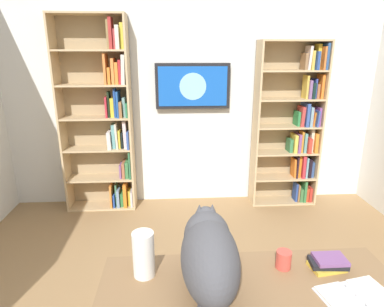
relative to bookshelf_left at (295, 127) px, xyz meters
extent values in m
cube|color=silver|center=(1.22, -0.17, 0.39)|extent=(4.52, 0.06, 2.70)
cube|color=tan|center=(-0.28, 0.02, 0.01)|extent=(0.02, 0.28, 1.96)
cube|color=tan|center=(0.48, 0.02, 0.01)|extent=(0.02, 0.28, 1.96)
cube|color=tan|center=(0.10, -0.12, 0.01)|extent=(0.79, 0.01, 1.96)
cube|color=tan|center=(0.10, 0.02, -0.95)|extent=(0.74, 0.27, 0.02)
cube|color=tan|center=(0.10, 0.02, -0.63)|extent=(0.74, 0.27, 0.02)
cube|color=tan|center=(0.10, 0.02, -0.31)|extent=(0.74, 0.27, 0.02)
cube|color=tan|center=(0.10, 0.02, 0.01)|extent=(0.74, 0.27, 0.02)
cube|color=tan|center=(0.10, 0.02, 0.34)|extent=(0.74, 0.27, 0.02)
cube|color=tan|center=(0.10, 0.02, 0.66)|extent=(0.74, 0.27, 0.02)
cube|color=tan|center=(0.10, 0.02, 0.98)|extent=(0.74, 0.27, 0.02)
cube|color=#BA3127|center=(-0.25, 0.02, -0.85)|extent=(0.03, 0.20, 0.18)
cube|color=#BC3D22|center=(-0.21, 0.01, -0.86)|extent=(0.03, 0.20, 0.18)
cube|color=#357540|center=(-0.17, 0.03, -0.81)|extent=(0.03, 0.19, 0.28)
cube|color=#3F7140|center=(-0.13, 0.03, -0.86)|extent=(0.04, 0.18, 0.17)
cube|color=olive|center=(-0.10, 0.02, -0.83)|extent=(0.02, 0.19, 0.22)
cube|color=#2A4695|center=(-0.07, 0.03, -0.83)|extent=(0.02, 0.13, 0.23)
cube|color=#355088|center=(-0.25, 0.03, -0.53)|extent=(0.03, 0.14, 0.19)
cube|color=black|center=(-0.20, 0.01, -0.50)|extent=(0.04, 0.20, 0.24)
cube|color=#6C9BAE|center=(-0.16, 0.04, -0.49)|extent=(0.02, 0.17, 0.26)
cube|color=#C02E3A|center=(-0.12, 0.01, -0.48)|extent=(0.04, 0.23, 0.29)
cube|color=orange|center=(-0.08, 0.01, -0.48)|extent=(0.04, 0.16, 0.28)
cube|color=black|center=(-0.05, 0.03, -0.49)|extent=(0.02, 0.18, 0.27)
cube|color=orange|center=(-0.02, 0.03, -0.50)|extent=(0.03, 0.14, 0.24)
cube|color=orange|center=(-0.24, 0.04, -0.18)|extent=(0.05, 0.18, 0.24)
cube|color=beige|center=(-0.20, 0.02, -0.16)|extent=(0.03, 0.12, 0.28)
cube|color=red|center=(-0.16, 0.04, -0.21)|extent=(0.04, 0.23, 0.18)
cube|color=#5E9F9E|center=(-0.12, 0.03, -0.18)|extent=(0.03, 0.17, 0.24)
cube|color=orange|center=(-0.08, 0.03, -0.17)|extent=(0.02, 0.12, 0.26)
cube|color=#7D4B87|center=(-0.04, 0.02, -0.19)|extent=(0.03, 0.21, 0.22)
cube|color=gold|center=(0.00, 0.02, -0.19)|extent=(0.04, 0.18, 0.22)
cube|color=#357449|center=(0.05, 0.01, -0.22)|extent=(0.04, 0.15, 0.16)
cube|color=#80478E|center=(-0.25, 0.04, 0.13)|extent=(0.03, 0.17, 0.22)
cube|color=#355097|center=(-0.22, 0.04, 0.12)|extent=(0.03, 0.23, 0.19)
cube|color=orange|center=(-0.20, 0.02, 0.10)|extent=(0.03, 0.15, 0.16)
cube|color=#B53B25|center=(-0.17, 0.03, 0.13)|extent=(0.03, 0.13, 0.20)
cube|color=#7193A6|center=(-0.14, 0.03, 0.14)|extent=(0.03, 0.24, 0.23)
cube|color=#34529A|center=(-0.10, 0.03, 0.16)|extent=(0.03, 0.24, 0.27)
cube|color=#B63C39|center=(-0.05, 0.03, 0.14)|extent=(0.05, 0.18, 0.23)
cube|color=#2C8447|center=(-0.01, 0.01, 0.11)|extent=(0.03, 0.16, 0.17)
cube|color=orange|center=(-0.25, 0.02, 0.48)|extent=(0.03, 0.17, 0.27)
cube|color=#A0603A|center=(-0.21, 0.02, 0.43)|extent=(0.03, 0.14, 0.16)
cube|color=#334392|center=(-0.18, 0.01, 0.46)|extent=(0.02, 0.15, 0.22)
cube|color=black|center=(-0.15, 0.01, 0.44)|extent=(0.04, 0.21, 0.18)
cube|color=slate|center=(-0.10, 0.03, 0.45)|extent=(0.03, 0.18, 0.21)
cube|color=gold|center=(-0.07, 0.03, 0.48)|extent=(0.02, 0.15, 0.26)
cube|color=#2E5188|center=(-0.25, 0.03, 0.81)|extent=(0.03, 0.22, 0.29)
cube|color=orange|center=(-0.22, 0.04, 0.79)|extent=(0.02, 0.22, 0.25)
cube|color=gold|center=(-0.18, 0.01, 0.81)|extent=(0.04, 0.12, 0.28)
cube|color=#2A4990|center=(-0.14, 0.03, 0.77)|extent=(0.03, 0.24, 0.20)
cube|color=gold|center=(-0.11, 0.03, 0.77)|extent=(0.03, 0.17, 0.21)
cube|color=silver|center=(-0.07, 0.01, 0.80)|extent=(0.04, 0.17, 0.26)
cube|color=#8C6847|center=(-0.03, 0.01, 0.76)|extent=(0.03, 0.16, 0.18)
cube|color=tan|center=(1.94, 0.02, 0.14)|extent=(0.02, 0.28, 2.22)
cube|color=tan|center=(2.72, 0.02, 0.14)|extent=(0.02, 0.28, 2.22)
cube|color=tan|center=(2.33, -0.12, 0.14)|extent=(0.80, 0.01, 2.22)
cube|color=tan|center=(2.33, 0.02, -0.95)|extent=(0.76, 0.27, 0.02)
cube|color=tan|center=(2.33, 0.02, -0.59)|extent=(0.76, 0.27, 0.02)
cube|color=tan|center=(2.33, 0.02, -0.22)|extent=(0.76, 0.27, 0.02)
cube|color=tan|center=(2.33, 0.02, 0.14)|extent=(0.76, 0.27, 0.02)
cube|color=tan|center=(2.33, 0.02, 0.51)|extent=(0.76, 0.27, 0.02)
cube|color=tan|center=(2.33, 0.02, 0.88)|extent=(0.76, 0.27, 0.02)
cube|color=tan|center=(2.33, 0.02, 1.24)|extent=(0.76, 0.27, 0.02)
cube|color=silver|center=(1.98, 0.02, -0.85)|extent=(0.03, 0.20, 0.19)
cube|color=yellow|center=(2.01, 0.02, -0.85)|extent=(0.03, 0.13, 0.19)
cube|color=orange|center=(2.05, 0.02, -0.80)|extent=(0.04, 0.24, 0.29)
cube|color=#367B40|center=(2.10, 0.03, -0.86)|extent=(0.04, 0.16, 0.17)
cube|color=#728EAD|center=(2.14, 0.02, -0.83)|extent=(0.03, 0.23, 0.22)
cube|color=#447952|center=(2.16, 0.02, -0.81)|extent=(0.02, 0.14, 0.27)
cube|color=#26499E|center=(2.19, 0.03, -0.86)|extent=(0.02, 0.19, 0.16)
cube|color=orange|center=(2.22, 0.03, -0.80)|extent=(0.02, 0.21, 0.28)
cube|color=#337048|center=(1.97, 0.02, -0.41)|extent=(0.02, 0.23, 0.33)
cube|color=#417F4A|center=(2.01, 0.02, -0.48)|extent=(0.04, 0.17, 0.20)
cube|color=#A06042|center=(2.05, 0.02, -0.48)|extent=(0.03, 0.20, 0.19)
cube|color=#86548F|center=(2.09, 0.02, -0.50)|extent=(0.02, 0.17, 0.16)
cube|color=#39559E|center=(1.98, 0.03, -0.11)|extent=(0.03, 0.23, 0.20)
cube|color=silver|center=(2.01, 0.04, -0.05)|extent=(0.04, 0.12, 0.33)
cube|color=black|center=(2.05, 0.02, -0.12)|extent=(0.02, 0.13, 0.18)
cube|color=yellow|center=(2.08, 0.02, -0.11)|extent=(0.03, 0.12, 0.21)
cube|color=beige|center=(2.11, 0.03, -0.07)|extent=(0.03, 0.17, 0.29)
cube|color=#62A1A3|center=(2.14, 0.01, -0.07)|extent=(0.04, 0.15, 0.28)
cube|color=silver|center=(2.19, 0.03, -0.11)|extent=(0.05, 0.20, 0.20)
cube|color=#2C774B|center=(1.97, 0.01, 0.23)|extent=(0.02, 0.21, 0.16)
cube|color=#719E9B|center=(2.00, 0.02, 0.26)|extent=(0.04, 0.12, 0.22)
cube|color=#90623A|center=(2.04, 0.02, 0.24)|extent=(0.03, 0.21, 0.18)
cube|color=#21509A|center=(2.07, 0.02, 0.30)|extent=(0.02, 0.23, 0.29)
cube|color=#234999|center=(2.10, 0.02, 0.31)|extent=(0.02, 0.15, 0.32)
cube|color=yellow|center=(2.14, 0.01, 0.26)|extent=(0.04, 0.14, 0.21)
cube|color=black|center=(2.17, 0.02, 0.30)|extent=(0.02, 0.12, 0.28)
cube|color=#B42634|center=(2.20, 0.03, 0.27)|extent=(0.02, 0.15, 0.23)
cube|color=beige|center=(1.98, 0.03, 0.68)|extent=(0.05, 0.23, 0.31)
cube|color=#B7262D|center=(2.03, 0.03, 0.65)|extent=(0.03, 0.14, 0.26)
cube|color=orange|center=(2.06, 0.02, 0.64)|extent=(0.04, 0.17, 0.23)
cube|color=orange|center=(2.10, 0.01, 0.66)|extent=(0.03, 0.19, 0.28)
cube|color=orange|center=(2.14, 0.03, 0.61)|extent=(0.03, 0.17, 0.18)
cube|color=orange|center=(2.18, 0.02, 0.68)|extent=(0.03, 0.19, 0.33)
cube|color=gold|center=(1.98, 0.01, 1.02)|extent=(0.03, 0.16, 0.27)
cube|color=beige|center=(2.02, 0.04, 1.01)|extent=(0.04, 0.22, 0.24)
cube|color=#AC3A3A|center=(2.06, 0.01, 0.99)|extent=(0.02, 0.17, 0.21)
cube|color=#AC302D|center=(2.09, 0.03, 1.05)|extent=(0.03, 0.16, 0.32)
cube|color=olive|center=(2.12, 0.03, 1.04)|extent=(0.02, 0.14, 0.30)
cube|color=black|center=(1.22, -0.09, 0.48)|extent=(0.86, 0.06, 0.52)
cube|color=blue|center=(1.22, -0.06, 0.48)|extent=(0.79, 0.01, 0.45)
cylinder|color=#8CCCEA|center=(1.22, -0.05, 0.48)|extent=(0.31, 0.00, 0.31)
cube|color=olive|center=(1.10, 2.49, -0.25)|extent=(1.49, 0.65, 0.03)
cube|color=olive|center=(0.39, 2.21, -0.61)|extent=(0.06, 0.06, 0.70)
ellipsoid|color=#4C4C51|center=(1.31, 2.46, -0.06)|extent=(0.27, 0.55, 0.34)
ellipsoid|color=#4C4C51|center=(1.31, 2.33, -0.02)|extent=(0.23, 0.30, 0.25)
sphere|color=#4C4C51|center=(1.31, 2.26, 0.05)|extent=(0.12, 0.12, 0.12)
cone|color=#4C4C51|center=(1.27, 2.26, 0.09)|extent=(0.05, 0.05, 0.07)
cone|color=#4C4C51|center=(1.34, 2.26, 0.09)|extent=(0.05, 0.05, 0.07)
cone|color=beige|center=(1.27, 2.27, 0.09)|extent=(0.03, 0.03, 0.05)
cone|color=beige|center=(1.34, 2.27, 0.09)|extent=(0.03, 0.03, 0.05)
cube|color=white|center=(0.54, 2.55, -0.23)|extent=(0.19, 0.24, 0.01)
cube|color=white|center=(0.72, 2.58, -0.23)|extent=(0.19, 0.24, 0.01)
cube|color=white|center=(0.63, 2.56, -0.23)|extent=(0.07, 0.22, 0.01)
cube|color=white|center=(0.54, 2.55, -0.22)|extent=(0.18, 0.23, 0.01)
cube|color=white|center=(0.72, 2.58, -0.22)|extent=(0.18, 0.23, 0.01)
cylinder|color=silver|center=(0.62, 2.63, -0.21)|extent=(0.02, 0.02, 0.01)
cylinder|color=silver|center=(0.63, 2.56, -0.21)|extent=(0.02, 0.02, 0.01)
cylinder|color=silver|center=(0.64, 2.50, -0.21)|extent=(0.02, 0.02, 0.01)
cylinder|color=white|center=(1.63, 2.33, -0.11)|extent=(0.11, 0.11, 0.24)
cylinder|color=#D84C3F|center=(0.90, 2.32, -0.18)|extent=(0.08, 0.08, 0.10)
cube|color=gold|center=(0.67, 2.34, -0.22)|extent=(0.19, 0.14, 0.02)
cube|color=black|center=(0.67, 2.34, -0.20)|extent=(0.19, 0.12, 0.03)
cube|color=#7A4C84|center=(0.66, 2.34, -0.18)|extent=(0.16, 0.12, 0.02)
camera|label=1|loc=(1.47, 3.77, 0.86)|focal=30.71mm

